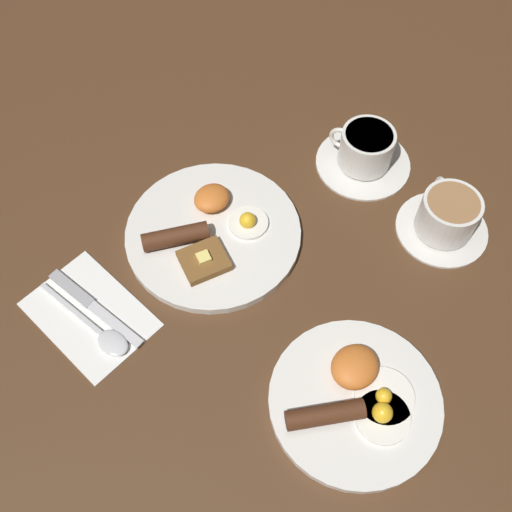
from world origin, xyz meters
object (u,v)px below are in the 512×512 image
at_px(spoon, 104,336).
at_px(knife, 90,304).
at_px(breakfast_plate_far, 356,398).
at_px(teacup_far, 447,217).
at_px(teacup_near, 365,152).
at_px(breakfast_plate_near, 212,232).

bearing_deg(spoon, knife, 157.26).
height_order(breakfast_plate_far, teacup_far, teacup_far).
relative_size(teacup_near, spoon, 0.91).
relative_size(breakfast_plate_far, teacup_far, 1.60).
xyz_separation_m(breakfast_plate_near, spoon, (0.24, 0.02, -0.00)).
bearing_deg(knife, teacup_near, 71.42).
xyz_separation_m(breakfast_plate_far, teacup_far, (-0.33, -0.09, 0.02)).
distance_m(breakfast_plate_near, knife, 0.22).
height_order(teacup_far, spoon, teacup_far).
xyz_separation_m(breakfast_plate_near, teacup_near, (-0.30, 0.08, 0.02)).
bearing_deg(knife, breakfast_plate_far, 17.85).
xyz_separation_m(breakfast_plate_near, knife, (0.22, -0.04, -0.00)).
xyz_separation_m(knife, spoon, (0.02, 0.06, 0.00)).
bearing_deg(knife, breakfast_plate_near, 74.17).
bearing_deg(teacup_far, knife, -31.13).
bearing_deg(breakfast_plate_far, teacup_far, -165.41).
relative_size(knife, spoon, 1.05).
bearing_deg(knife, spoon, -22.62).
relative_size(breakfast_plate_near, knife, 1.48).
relative_size(breakfast_plate_far, spoon, 1.31).
bearing_deg(teacup_near, breakfast_plate_far, 37.91).
height_order(breakfast_plate_far, spoon, breakfast_plate_far).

